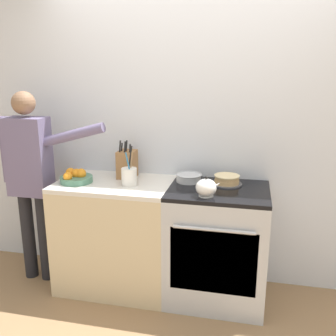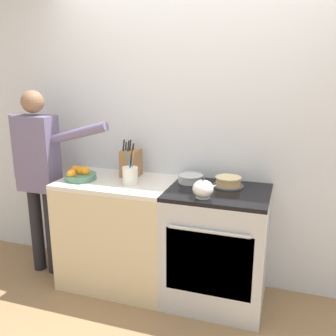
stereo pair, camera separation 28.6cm
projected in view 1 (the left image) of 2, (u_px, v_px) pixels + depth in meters
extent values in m
plane|color=#93704C|center=(180.00, 315.00, 2.84)|extent=(16.00, 16.00, 0.00)
cube|color=silver|center=(196.00, 132.00, 3.11)|extent=(8.00, 0.04, 2.60)
cube|color=beige|center=(116.00, 236.00, 3.15)|extent=(0.93, 0.61, 0.89)
cube|color=silver|center=(114.00, 184.00, 3.03)|extent=(0.93, 0.61, 0.03)
cube|color=#B7BABF|center=(217.00, 246.00, 2.97)|extent=(0.76, 0.61, 0.89)
cube|color=black|center=(213.00, 262.00, 2.68)|extent=(0.62, 0.01, 0.49)
cylinder|color=#B7BABF|center=(214.00, 230.00, 2.59)|extent=(0.57, 0.02, 0.02)
cube|color=black|center=(219.00, 191.00, 2.85)|extent=(0.76, 0.61, 0.03)
cylinder|color=#4C4C51|center=(227.00, 184.00, 2.95)|extent=(0.24, 0.24, 0.01)
cylinder|color=tan|center=(227.00, 181.00, 2.95)|extent=(0.19, 0.19, 0.03)
cylinder|color=tan|center=(227.00, 178.00, 2.94)|extent=(0.19, 0.19, 0.03)
cylinder|color=beige|center=(227.00, 176.00, 2.94)|extent=(0.20, 0.20, 0.01)
cylinder|color=white|center=(206.00, 196.00, 2.68)|extent=(0.11, 0.11, 0.01)
ellipsoid|color=white|center=(206.00, 188.00, 2.67)|extent=(0.15, 0.15, 0.13)
cone|color=white|center=(216.00, 185.00, 2.65)|extent=(0.07, 0.03, 0.07)
sphere|color=black|center=(206.00, 177.00, 2.65)|extent=(0.02, 0.02, 0.02)
cylinder|color=#B7BABF|center=(189.00, 178.00, 3.02)|extent=(0.20, 0.20, 0.06)
torus|color=#B7BABF|center=(189.00, 174.00, 3.01)|extent=(0.21, 0.21, 0.01)
cube|color=olive|center=(127.00, 164.00, 3.12)|extent=(0.14, 0.17, 0.23)
cylinder|color=black|center=(120.00, 146.00, 3.05)|extent=(0.01, 0.04, 0.09)
cylinder|color=black|center=(125.00, 147.00, 3.04)|extent=(0.01, 0.04, 0.09)
cylinder|color=black|center=(130.00, 148.00, 3.04)|extent=(0.01, 0.03, 0.07)
cylinder|color=black|center=(122.00, 147.00, 3.09)|extent=(0.01, 0.03, 0.07)
cylinder|color=black|center=(126.00, 146.00, 3.08)|extent=(0.01, 0.04, 0.09)
cylinder|color=silver|center=(129.00, 177.00, 2.92)|extent=(0.12, 0.12, 0.14)
cylinder|color=black|center=(130.00, 162.00, 2.91)|extent=(0.05, 0.01, 0.26)
cylinder|color=teal|center=(129.00, 166.00, 2.87)|extent=(0.05, 0.02, 0.22)
cylinder|color=#A37A51|center=(131.00, 165.00, 2.91)|extent=(0.04, 0.03, 0.22)
cylinder|color=#4C7F66|center=(76.00, 179.00, 3.01)|extent=(0.26, 0.26, 0.05)
sphere|color=orange|center=(68.00, 177.00, 2.93)|extent=(0.07, 0.07, 0.07)
sphere|color=orange|center=(81.00, 174.00, 3.00)|extent=(0.08, 0.08, 0.08)
sphere|color=orange|center=(70.00, 172.00, 3.03)|extent=(0.08, 0.08, 0.08)
sphere|color=orange|center=(76.00, 173.00, 3.01)|extent=(0.07, 0.07, 0.07)
sphere|color=orange|center=(76.00, 173.00, 3.00)|extent=(0.08, 0.08, 0.08)
cylinder|color=black|center=(28.00, 235.00, 3.28)|extent=(0.11, 0.11, 0.78)
cylinder|color=black|center=(45.00, 237.00, 3.25)|extent=(0.11, 0.11, 0.78)
cube|color=slate|center=(29.00, 157.00, 3.08)|extent=(0.34, 0.20, 0.65)
cylinder|color=slate|center=(6.00, 150.00, 3.11)|extent=(0.08, 0.08, 0.55)
cylinder|color=slate|center=(72.00, 135.00, 2.95)|extent=(0.55, 0.08, 0.22)
sphere|color=#846047|center=(23.00, 103.00, 2.97)|extent=(0.19, 0.19, 0.19)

